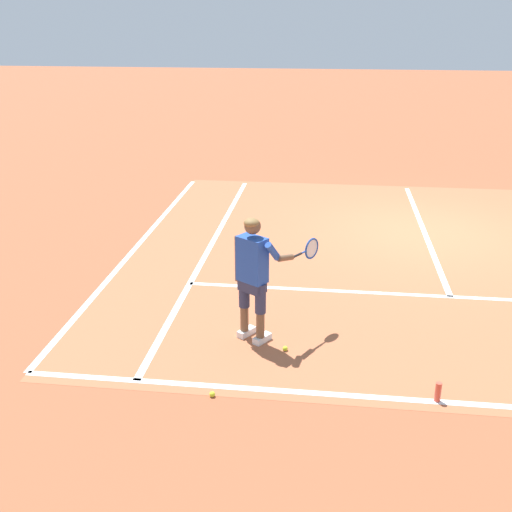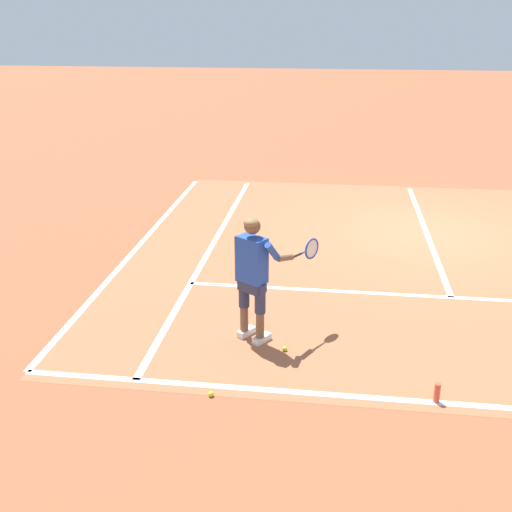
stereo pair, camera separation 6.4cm
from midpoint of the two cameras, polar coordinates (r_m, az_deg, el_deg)
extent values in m
plane|color=#9E5133|center=(12.77, 15.70, 2.15)|extent=(80.00, 80.00, 0.00)
cube|color=#B2603D|center=(11.55, 16.51, 0.01)|extent=(10.98, 9.66, 0.00)
cube|color=white|center=(7.50, 21.46, -12.94)|extent=(10.98, 0.10, 0.01)
cube|color=white|center=(9.94, 17.90, -3.69)|extent=(8.23, 0.10, 0.01)
cube|color=white|center=(12.88, 15.64, 2.33)|extent=(0.10, 6.40, 0.01)
cube|color=white|center=(11.60, -3.94, 1.00)|extent=(0.10, 9.26, 0.01)
cube|color=white|center=(11.94, -10.43, 1.29)|extent=(0.10, 9.26, 0.01)
cube|color=white|center=(8.39, -0.69, -7.09)|extent=(0.25, 0.29, 0.09)
cube|color=white|center=(8.23, 0.78, -7.71)|extent=(0.25, 0.29, 0.09)
cylinder|color=brown|center=(8.26, -0.88, -5.82)|extent=(0.11, 0.11, 0.36)
cylinder|color=#2D3351|center=(8.09, -0.90, -3.40)|extent=(0.14, 0.14, 0.41)
cylinder|color=brown|center=(8.09, 0.61, -6.42)|extent=(0.11, 0.11, 0.36)
cylinder|color=#2D3351|center=(7.92, 0.62, -3.96)|extent=(0.14, 0.14, 0.41)
cube|color=#2D3351|center=(7.93, -0.15, -2.60)|extent=(0.39, 0.35, 0.20)
cube|color=#234CAD|center=(7.80, -0.15, -0.32)|extent=(0.44, 0.39, 0.60)
cylinder|color=brown|center=(7.97, -1.45, -0.23)|extent=(0.09, 0.09, 0.62)
cylinder|color=#234CAD|center=(7.65, 1.79, 0.43)|extent=(0.22, 0.27, 0.29)
cylinder|color=brown|center=(7.83, 2.97, -0.18)|extent=(0.23, 0.29, 0.14)
sphere|color=brown|center=(7.65, -0.10, 2.80)|extent=(0.21, 0.21, 0.21)
ellipsoid|color=olive|center=(7.62, -0.20, 3.12)|extent=(0.28, 0.28, 0.12)
cylinder|color=#232326|center=(8.00, 4.03, 0.04)|extent=(0.14, 0.18, 0.03)
cylinder|color=#1E479E|center=(8.11, 4.67, 0.33)|extent=(0.08, 0.10, 0.02)
torus|color=#1E479E|center=(8.25, 5.43, 0.68)|extent=(0.18, 0.26, 0.30)
cylinder|color=silver|center=(8.25, 5.43, 0.68)|extent=(0.14, 0.21, 0.25)
sphere|color=#CCE02D|center=(8.03, 2.93, -8.61)|extent=(0.07, 0.07, 0.07)
sphere|color=#CCE02D|center=(7.18, -3.95, -12.69)|extent=(0.07, 0.07, 0.07)
cylinder|color=#E04C38|center=(7.32, 16.76, -12.12)|extent=(0.07, 0.07, 0.24)
camera|label=1|loc=(0.03, -89.78, 0.09)|focal=42.96mm
camera|label=2|loc=(0.03, 90.22, -0.09)|focal=42.96mm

